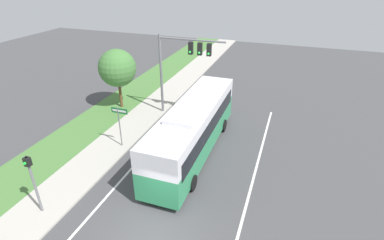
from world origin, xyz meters
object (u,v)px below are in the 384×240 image
bus (193,127)px  pedestrian_signal (32,177)px  street_sign (120,121)px  signal_gantry (181,59)px

bus → pedestrian_signal: 9.35m
street_sign → pedestrian_signal: bearing=-95.2°
signal_gantry → street_sign: 6.82m
bus → street_sign: (-4.77, -0.97, 0.06)m
signal_gantry → street_sign: size_ratio=2.17×
pedestrian_signal → street_sign: bearing=84.8°
pedestrian_signal → street_sign: (0.61, 6.67, -0.22)m
signal_gantry → bus: bearing=-61.5°
bus → pedestrian_signal: bus is taller
bus → signal_gantry: (-2.68, 4.93, 2.76)m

